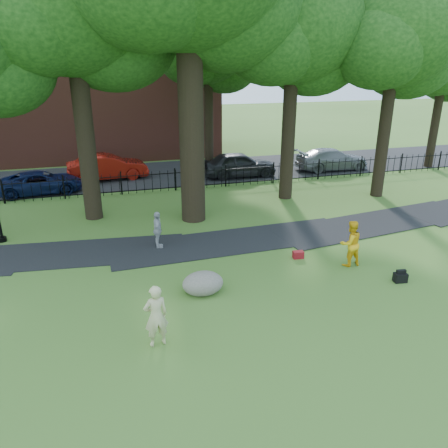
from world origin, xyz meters
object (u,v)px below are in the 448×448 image
object	(u,v)px
woman	(156,316)
boulder	(203,282)
man	(350,243)
red_sedan	(108,167)

from	to	relation	value
woman	boulder	size ratio (longest dim) A/B	1.32
woman	man	size ratio (longest dim) A/B	1.02
man	red_sedan	bearing A→B (deg)	-65.25
red_sedan	boulder	bearing A→B (deg)	-176.91
woman	man	xyz separation A→B (m)	(7.35, 2.86, -0.01)
boulder	red_sedan	bearing A→B (deg)	99.08
red_sedan	woman	bearing A→B (deg)	176.18
man	red_sedan	distance (m)	16.85
woman	red_sedan	world-z (taller)	woman
boulder	red_sedan	size ratio (longest dim) A/B	0.27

